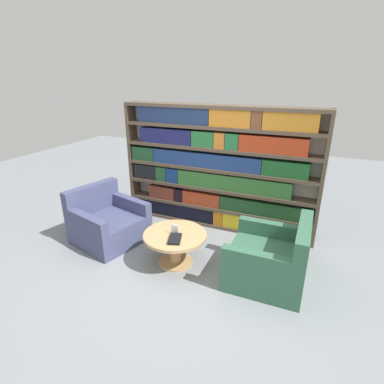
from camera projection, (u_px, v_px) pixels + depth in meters
ground_plane at (182, 267)px, 3.88m from camera, size 14.00×14.00×0.00m
bookshelf at (216, 169)px, 4.67m from camera, size 3.08×0.30×1.92m
armchair_left at (108, 223)px, 4.44m from camera, size 1.08×1.08×0.80m
armchair_right at (270, 260)px, 3.55m from camera, size 0.89×0.90×0.80m
coffee_table at (175, 242)px, 3.86m from camera, size 0.81×0.81×0.43m
table_sign at (175, 230)px, 3.80m from camera, size 0.10×0.06×0.12m
stray_book at (175, 239)px, 3.67m from camera, size 0.22×0.29×0.03m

